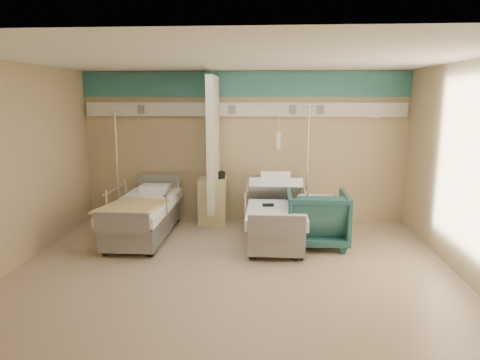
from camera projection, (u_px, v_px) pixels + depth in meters
name	position (u px, v px, depth m)	size (l,w,h in m)	color
ground	(232.00, 270.00, 5.85)	(6.00, 5.00, 0.00)	tan
room_walls	(231.00, 132.00, 5.74)	(6.04, 5.04, 2.82)	tan
bed_right	(275.00, 222.00, 7.02)	(1.00, 2.16, 0.63)	white
bed_left	(144.00, 219.00, 7.16)	(1.00, 2.16, 0.63)	white
bedside_cabinet	(213.00, 201.00, 7.95)	(0.50, 0.48, 0.85)	#D3C784
visitor_armchair	(317.00, 218.00, 6.78)	(0.94, 0.97, 0.88)	#1B4545
waffle_blanket	(317.00, 189.00, 6.71)	(0.56, 0.50, 0.06)	white
iv_stand_right	(306.00, 200.00, 7.91)	(0.39, 0.39, 2.20)	silver
iv_stand_left	(119.00, 201.00, 7.96)	(0.37, 0.37, 2.09)	silver
call_remote	(268.00, 205.00, 6.76)	(0.17, 0.08, 0.04)	black
tan_blanket	(131.00, 207.00, 6.65)	(0.83, 1.04, 0.04)	tan
toiletry_bag	(218.00, 175.00, 7.85)	(0.24, 0.15, 0.13)	black
white_cup	(210.00, 174.00, 7.88)	(0.10, 0.10, 0.14)	white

